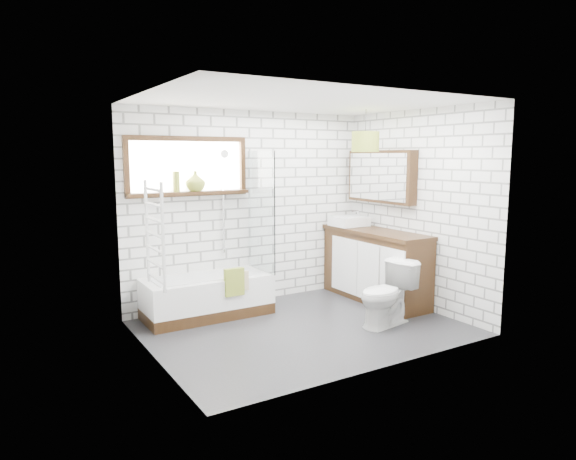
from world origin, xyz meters
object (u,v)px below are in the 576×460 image
vanity (375,265)px  basin (349,221)px  bathtub (207,296)px  pendant (365,142)px  toilet (387,294)px

vanity → basin: (-0.06, 0.50, 0.55)m
bathtub → basin: bearing=-0.4°
vanity → pendant: (-0.28, -0.08, 1.62)m
bathtub → vanity: vanity is taller
bathtub → pendant: (1.91, -0.59, 1.86)m
basin → pendant: 1.24m
toilet → pendant: 1.92m
basin → pendant: bearing=-110.7°
vanity → pendant: size_ratio=4.88×
bathtub → basin: basin is taller
bathtub → toilet: 2.13m
bathtub → toilet: size_ratio=2.06×
basin → pendant: pendant is taller
vanity → toilet: 1.04m
toilet → pendant: size_ratio=2.14×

